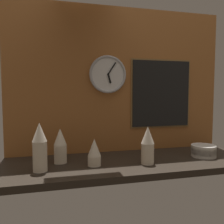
% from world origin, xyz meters
% --- Properties ---
extents(ground_plane, '(1.60, 0.56, 0.04)m').
position_xyz_m(ground_plane, '(0.00, 0.00, -0.02)').
color(ground_plane, black).
extents(wall_tiled_back, '(1.60, 0.03, 1.05)m').
position_xyz_m(wall_tiled_back, '(0.00, 0.27, 0.53)').
color(wall_tiled_back, '#A3602D').
rests_on(wall_tiled_back, ground_plane).
extents(cup_stack_center_right, '(0.08, 0.08, 0.23)m').
position_xyz_m(cup_stack_center_right, '(0.08, -0.10, 0.11)').
color(cup_stack_center_right, beige).
rests_on(cup_stack_center_right, ground_plane).
extents(cup_stack_center_left, '(0.08, 0.08, 0.16)m').
position_xyz_m(cup_stack_center_left, '(-0.24, -0.06, 0.08)').
color(cup_stack_center_left, beige).
rests_on(cup_stack_center_left, ground_plane).
extents(cup_stack_far_left, '(0.08, 0.08, 0.27)m').
position_xyz_m(cup_stack_far_left, '(-0.55, -0.08, 0.14)').
color(cup_stack_far_left, beige).
rests_on(cup_stack_far_left, ground_plane).
extents(cup_stack_left, '(0.08, 0.08, 0.22)m').
position_xyz_m(cup_stack_left, '(-0.44, 0.05, 0.11)').
color(cup_stack_left, beige).
rests_on(cup_stack_left, ground_plane).
extents(bowl_stack_far_right, '(0.17, 0.17, 0.08)m').
position_xyz_m(bowl_stack_far_right, '(0.52, -0.04, 0.04)').
color(bowl_stack_far_right, beige).
rests_on(bowl_stack_far_right, ground_plane).
extents(wall_clock, '(0.27, 0.03, 0.27)m').
position_xyz_m(wall_clock, '(-0.09, 0.23, 0.57)').
color(wall_clock, white).
extents(menu_board, '(0.49, 0.01, 0.52)m').
position_xyz_m(menu_board, '(0.33, 0.24, 0.43)').
color(menu_board, olive).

